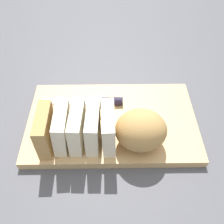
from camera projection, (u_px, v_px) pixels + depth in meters
ground_plane at (112, 124)px, 0.71m from camera, size 3.00×3.00×0.00m
cutting_board at (112, 122)px, 0.70m from camera, size 0.49×0.30×0.03m
bread_loaf at (106, 129)px, 0.60m from camera, size 0.32×0.12×0.11m
bread_knife at (102, 101)px, 0.72m from camera, size 0.24×0.03×0.02m
crumb_near_knife at (100, 117)px, 0.69m from camera, size 0.01×0.01×0.01m
crumb_near_loaf at (115, 108)px, 0.71m from camera, size 0.01×0.01×0.01m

